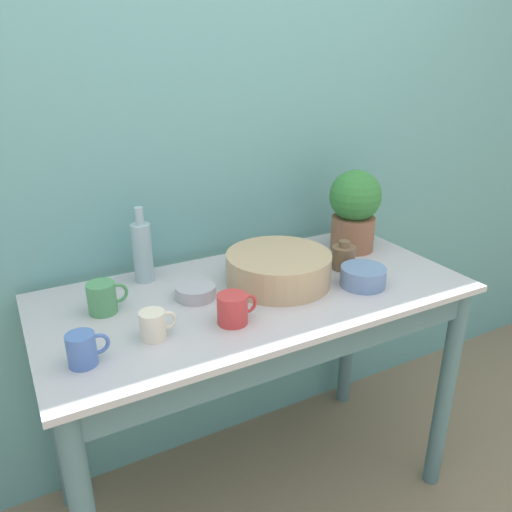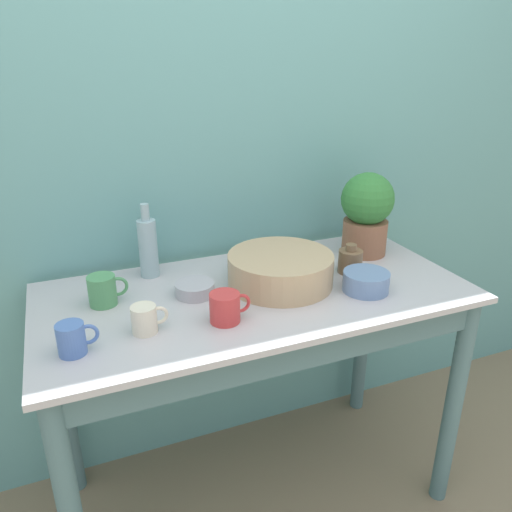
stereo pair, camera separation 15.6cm
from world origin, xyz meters
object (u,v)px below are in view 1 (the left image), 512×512
at_px(bottle_short, 344,257).
at_px(mug_red, 233,309).
at_px(potted_plant, 354,208).
at_px(bowl_small_steel, 195,292).
at_px(mug_green, 103,298).
at_px(bottle_tall, 142,251).
at_px(mug_blue, 83,349).
at_px(bowl_wash_large, 278,268).
at_px(mug_cream, 154,325).
at_px(bowl_small_blue, 363,277).

distance_m(bottle_short, mug_red, 0.54).
height_order(potted_plant, bowl_small_steel, potted_plant).
distance_m(bottle_short, mug_green, 0.82).
bearing_deg(bowl_small_steel, potted_plant, 8.29).
distance_m(bottle_tall, bottle_short, 0.69).
height_order(bottle_tall, mug_red, bottle_tall).
distance_m(bottle_tall, mug_blue, 0.49).
relative_size(potted_plant, mug_red, 2.55).
bearing_deg(bottle_short, bowl_small_steel, 176.42).
distance_m(bowl_wash_large, mug_red, 0.30).
distance_m(mug_blue, bowl_small_steel, 0.43).
relative_size(bowl_wash_large, bottle_short, 3.35).
xyz_separation_m(bottle_short, mug_red, (-0.51, -0.16, 0.00)).
xyz_separation_m(potted_plant, mug_cream, (-0.88, -0.27, -0.12)).
height_order(bottle_tall, bowl_small_steel, bottle_tall).
height_order(potted_plant, mug_blue, potted_plant).
relative_size(potted_plant, bowl_wash_large, 0.90).
bearing_deg(mug_green, bottle_short, -5.32).
bearing_deg(bowl_small_steel, bottle_tall, 117.06).
xyz_separation_m(bottle_tall, mug_red, (0.14, -0.39, -0.06)).
relative_size(potted_plant, mug_blue, 2.96).
bearing_deg(potted_plant, mug_cream, -162.99).
bearing_deg(bottle_short, mug_cream, -169.69).
height_order(bottle_short, mug_blue, bottle_short).
relative_size(bowl_small_blue, bowl_small_steel, 1.18).
height_order(mug_blue, bowl_small_steel, mug_blue).
relative_size(bottle_short, bowl_small_steel, 0.82).
relative_size(mug_blue, mug_red, 0.86).
distance_m(potted_plant, bowl_small_blue, 0.36).
relative_size(bottle_tall, mug_blue, 2.44).
xyz_separation_m(bottle_tall, mug_cream, (-0.08, -0.37, -0.07)).
bearing_deg(bottle_tall, mug_green, -137.18).
distance_m(mug_cream, mug_red, 0.22).
relative_size(bottle_short, bowl_small_blue, 0.70).
height_order(mug_green, mug_cream, mug_green).
bearing_deg(bottle_short, mug_green, 174.68).
relative_size(mug_cream, bowl_small_steel, 0.82).
bearing_deg(bottle_tall, potted_plant, -7.11).
bearing_deg(mug_blue, bowl_small_steel, 28.56).
xyz_separation_m(mug_cream, bowl_small_steel, (0.19, 0.17, -0.02)).
bearing_deg(bowl_wash_large, bowl_small_steel, 174.12).
bearing_deg(mug_cream, bowl_small_blue, -0.91).
bearing_deg(mug_green, mug_blue, -112.65).
relative_size(bowl_wash_large, bowl_small_blue, 2.34).
bearing_deg(potted_plant, bottle_tall, 172.89).
xyz_separation_m(bottle_short, mug_cream, (-0.73, -0.13, -0.00)).
bearing_deg(mug_blue, bottle_short, 10.44).
xyz_separation_m(mug_green, mug_blue, (-0.10, -0.25, -0.00)).
height_order(potted_plant, bowl_wash_large, potted_plant).
bearing_deg(mug_red, potted_plant, 24.27).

